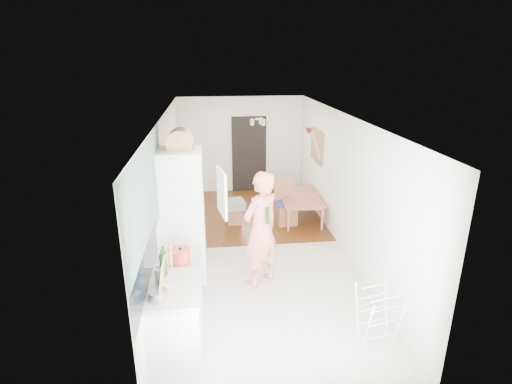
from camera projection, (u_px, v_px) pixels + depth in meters
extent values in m
cube|color=beige|center=(257.00, 250.00, 7.51)|extent=(3.20, 7.00, 0.01)
cube|color=#5A2E16|center=(248.00, 213.00, 9.24)|extent=(3.20, 3.30, 0.01)
cube|color=slate|center=(147.00, 197.00, 4.85)|extent=(0.02, 3.00, 1.30)
cube|color=black|center=(146.00, 270.00, 4.57)|extent=(0.02, 1.90, 0.50)
cube|color=black|center=(249.00, 155.00, 10.47)|extent=(0.90, 0.04, 2.00)
cube|color=white|center=(176.00, 321.00, 4.83)|extent=(0.60, 0.90, 0.86)
cube|color=beige|center=(173.00, 288.00, 4.68)|extent=(0.62, 0.92, 0.06)
cube|color=white|center=(180.00, 287.00, 5.53)|extent=(0.60, 0.60, 0.88)
cube|color=#B1B1B3|center=(178.00, 257.00, 5.38)|extent=(0.60, 0.60, 0.04)
cube|color=white|center=(183.00, 216.00, 6.29)|extent=(0.66, 0.66, 2.15)
cube|color=white|center=(222.00, 193.00, 5.92)|extent=(0.14, 0.56, 0.70)
cube|color=white|center=(202.00, 187.00, 6.16)|extent=(0.02, 0.52, 0.66)
cube|color=tan|center=(317.00, 146.00, 8.96)|extent=(0.03, 0.90, 0.70)
cube|color=#9E603C|center=(316.00, 146.00, 8.96)|extent=(0.00, 0.94, 0.74)
cone|color=maroon|center=(309.00, 132.00, 9.50)|extent=(0.18, 0.18, 0.16)
imported|color=#E17D6E|center=(261.00, 220.00, 6.09)|extent=(0.96, 0.90, 2.20)
imported|color=#9E603C|center=(301.00, 208.00, 8.91)|extent=(0.78, 1.34, 0.46)
cube|color=gray|center=(234.00, 204.00, 8.50)|extent=(0.46, 0.46, 0.18)
cylinder|color=red|center=(181.00, 255.00, 5.25)|extent=(0.31, 0.31, 0.15)
cylinder|color=#B1B1B3|center=(158.00, 295.00, 4.41)|extent=(0.23, 0.23, 0.10)
cylinder|color=#153B15|center=(267.00, 215.00, 5.92)|extent=(0.06, 0.06, 0.26)
cylinder|color=#153B15|center=(163.00, 266.00, 4.83)|extent=(0.09, 0.09, 0.30)
cylinder|color=#153B15|center=(164.00, 263.00, 4.89)|extent=(0.09, 0.09, 0.30)
cylinder|color=silver|center=(159.00, 278.00, 4.62)|extent=(0.11, 0.11, 0.24)
cylinder|color=tan|center=(170.00, 257.00, 5.13)|extent=(0.06, 0.06, 0.21)
cylinder|color=tan|center=(166.00, 257.00, 5.12)|extent=(0.06, 0.06, 0.21)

